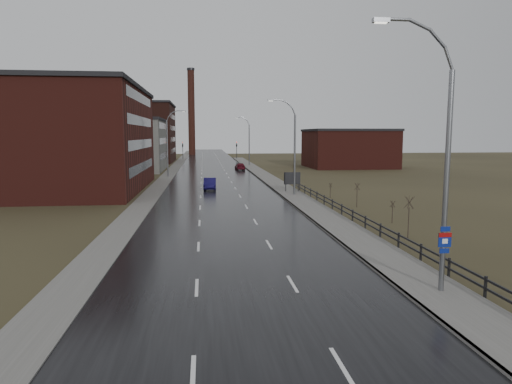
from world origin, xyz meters
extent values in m
plane|color=#2D2819|center=(0.00, 0.00, 0.00)|extent=(320.00, 320.00, 0.00)
cube|color=black|center=(0.00, 60.00, 0.03)|extent=(14.00, 300.00, 0.06)
cube|color=#595651|center=(8.60, 35.00, 0.09)|extent=(3.20, 180.00, 0.18)
cube|color=slate|center=(7.08, 35.00, 0.09)|extent=(0.16, 180.00, 0.18)
cube|color=#595651|center=(-8.20, 60.00, 0.06)|extent=(2.40, 260.00, 0.12)
cube|color=#471914|center=(-21.00, 45.00, 6.50)|extent=(22.00, 28.00, 13.00)
cube|color=black|center=(-21.00, 45.00, 13.25)|extent=(22.44, 28.56, 0.50)
cube|color=black|center=(-10.02, 45.00, 3.00)|extent=(0.06, 22.40, 1.20)
cube|color=black|center=(-10.02, 45.00, 6.00)|extent=(0.06, 22.40, 1.20)
cube|color=black|center=(-10.02, 45.00, 9.00)|extent=(0.06, 22.40, 1.20)
cube|color=black|center=(-10.02, 45.00, 12.00)|extent=(0.06, 22.40, 1.20)
cube|color=slate|center=(-18.00, 78.00, 5.00)|extent=(16.00, 20.00, 10.00)
cube|color=black|center=(-18.00, 78.00, 10.25)|extent=(16.32, 20.40, 0.50)
cube|color=black|center=(-10.02, 78.00, 3.00)|extent=(0.06, 16.00, 1.20)
cube|color=black|center=(-10.02, 78.00, 6.00)|extent=(0.06, 16.00, 1.20)
cube|color=black|center=(-10.02, 78.00, 9.00)|extent=(0.06, 16.00, 1.20)
cube|color=#331611|center=(-23.00, 108.00, 7.50)|extent=(26.00, 24.00, 15.00)
cube|color=black|center=(-23.00, 108.00, 15.25)|extent=(26.52, 24.48, 0.50)
cube|color=black|center=(-10.02, 108.00, 3.00)|extent=(0.06, 19.20, 1.20)
cube|color=black|center=(-10.02, 108.00, 6.00)|extent=(0.06, 19.20, 1.20)
cube|color=black|center=(-10.02, 108.00, 9.00)|extent=(0.06, 19.20, 1.20)
cube|color=black|center=(-10.02, 108.00, 12.00)|extent=(0.06, 19.20, 1.20)
cube|color=#471914|center=(30.30, 82.00, 4.00)|extent=(18.00, 16.00, 8.00)
cube|color=black|center=(30.30, 82.00, 8.25)|extent=(18.36, 16.32, 0.50)
cylinder|color=#331611|center=(-6.00, 150.00, 15.00)|extent=(2.40, 2.40, 30.00)
cylinder|color=black|center=(-6.00, 150.00, 30.30)|extent=(2.70, 2.70, 0.80)
cylinder|color=slate|center=(8.80, 2.00, 5.00)|extent=(0.24, 0.24, 10.00)
cylinder|color=slate|center=(8.61, 2.00, 10.46)|extent=(0.57, 0.14, 1.12)
cylinder|color=slate|center=(8.06, 2.00, 11.28)|extent=(0.91, 0.14, 0.91)
cylinder|color=slate|center=(7.25, 2.00, 11.82)|extent=(1.12, 0.14, 0.57)
cylinder|color=slate|center=(6.29, 2.00, 12.01)|extent=(1.15, 0.14, 0.14)
cube|color=slate|center=(5.54, 2.00, 11.96)|extent=(0.70, 0.28, 0.18)
cube|color=silver|center=(5.54, 2.00, 11.86)|extent=(0.50, 0.20, 0.04)
cube|color=navy|center=(8.80, 1.88, 3.05)|extent=(0.45, 0.04, 0.22)
cube|color=navy|center=(8.80, 1.88, 2.55)|extent=(0.60, 0.04, 0.65)
cube|color=maroon|center=(8.80, 1.87, 2.78)|extent=(0.60, 0.04, 0.20)
cube|color=navy|center=(8.80, 1.88, 2.05)|extent=(0.45, 0.04, 0.22)
cube|color=silver|center=(8.80, 1.86, 2.50)|extent=(0.26, 0.02, 0.22)
cylinder|color=slate|center=(8.80, 36.00, 4.75)|extent=(0.24, 0.24, 9.50)
cylinder|color=slate|center=(8.63, 36.00, 9.90)|extent=(0.51, 0.14, 0.98)
cylinder|color=slate|center=(8.16, 36.00, 10.62)|extent=(0.81, 0.14, 0.81)
cylinder|color=slate|center=(7.44, 36.00, 11.09)|extent=(0.98, 0.14, 0.51)
cylinder|color=slate|center=(6.60, 36.00, 11.26)|extent=(1.01, 0.14, 0.14)
cube|color=slate|center=(5.91, 36.00, 11.21)|extent=(0.70, 0.28, 0.18)
cube|color=silver|center=(5.91, 36.00, 11.11)|extent=(0.50, 0.20, 0.04)
cylinder|color=slate|center=(-8.00, 62.00, 4.75)|extent=(0.24, 0.24, 9.50)
cylinder|color=slate|center=(-7.83, 62.00, 9.90)|extent=(0.51, 0.14, 0.98)
cylinder|color=slate|center=(-7.36, 62.00, 10.62)|extent=(0.81, 0.14, 0.81)
cylinder|color=slate|center=(-6.64, 62.00, 11.09)|extent=(0.98, 0.14, 0.51)
cylinder|color=slate|center=(-5.80, 62.00, 11.26)|extent=(1.01, 0.14, 0.14)
cube|color=slate|center=(-5.11, 62.00, 11.21)|extent=(0.70, 0.28, 0.18)
cube|color=silver|center=(-5.11, 62.00, 11.11)|extent=(0.50, 0.20, 0.04)
cylinder|color=slate|center=(8.80, 90.00, 4.75)|extent=(0.24, 0.24, 9.50)
cylinder|color=slate|center=(8.63, 90.00, 9.90)|extent=(0.51, 0.14, 0.98)
cylinder|color=slate|center=(8.16, 90.00, 10.62)|extent=(0.81, 0.14, 0.81)
cylinder|color=slate|center=(7.44, 90.00, 11.09)|extent=(0.98, 0.14, 0.51)
cylinder|color=slate|center=(6.60, 90.00, 11.26)|extent=(1.01, 0.14, 0.14)
cube|color=slate|center=(5.91, 90.00, 11.21)|extent=(0.70, 0.28, 0.18)
cube|color=silver|center=(5.91, 90.00, 11.11)|extent=(0.50, 0.20, 0.04)
cube|color=black|center=(10.30, 1.00, 0.55)|extent=(0.10, 0.10, 1.10)
cube|color=black|center=(10.30, 4.00, 0.55)|extent=(0.10, 0.10, 1.10)
cube|color=black|center=(10.30, 7.00, 0.55)|extent=(0.10, 0.10, 1.10)
cube|color=black|center=(10.30, 10.00, 0.55)|extent=(0.10, 0.10, 1.10)
cube|color=black|center=(10.30, 13.00, 0.55)|extent=(0.10, 0.10, 1.10)
cube|color=black|center=(10.30, 16.00, 0.55)|extent=(0.10, 0.10, 1.10)
cube|color=black|center=(10.30, 19.00, 0.55)|extent=(0.10, 0.10, 1.10)
cube|color=black|center=(10.30, 22.00, 0.55)|extent=(0.10, 0.10, 1.10)
cube|color=black|center=(10.30, 25.00, 0.55)|extent=(0.10, 0.10, 1.10)
cube|color=black|center=(10.30, 28.00, 0.55)|extent=(0.10, 0.10, 1.10)
cube|color=black|center=(10.30, 31.00, 0.55)|extent=(0.10, 0.10, 1.10)
cube|color=black|center=(10.30, 34.00, 0.55)|extent=(0.10, 0.10, 1.10)
cube|color=black|center=(10.30, 37.00, 0.55)|extent=(0.10, 0.10, 1.10)
cube|color=black|center=(10.30, 40.00, 0.55)|extent=(0.10, 0.10, 1.10)
cube|color=black|center=(10.30, 43.00, 0.55)|extent=(0.10, 0.10, 1.10)
cube|color=black|center=(10.30, 18.50, 0.95)|extent=(0.08, 53.00, 0.10)
cube|color=black|center=(10.30, 18.50, 0.55)|extent=(0.08, 53.00, 0.10)
cylinder|color=#382D23|center=(12.30, 12.95, 1.11)|extent=(0.08, 0.08, 2.21)
cylinder|color=#382D23|center=(12.35, 12.95, 2.54)|extent=(0.04, 0.74, 0.87)
cylinder|color=#382D23|center=(12.32, 13.00, 2.54)|extent=(0.70, 0.27, 0.88)
cylinder|color=#382D23|center=(12.26, 12.98, 2.54)|extent=(0.41, 0.62, 0.89)
cylinder|color=#382D23|center=(12.26, 12.92, 2.54)|extent=(0.41, 0.62, 0.89)
cylinder|color=#382D23|center=(12.32, 12.90, 2.54)|extent=(0.70, 0.27, 0.88)
cylinder|color=#382D23|center=(13.50, 18.47, 0.69)|extent=(0.08, 0.08, 1.38)
cylinder|color=#382D23|center=(13.55, 18.47, 1.58)|extent=(0.04, 0.47, 0.55)
cylinder|color=#382D23|center=(13.51, 18.52, 1.58)|extent=(0.45, 0.18, 0.56)
cylinder|color=#382D23|center=(13.46, 18.50, 1.58)|extent=(0.27, 0.40, 0.56)
cylinder|color=#382D23|center=(13.46, 18.44, 1.58)|extent=(0.27, 0.40, 0.56)
cylinder|color=#382D23|center=(13.51, 18.43, 1.58)|extent=(0.45, 0.18, 0.56)
cylinder|color=#382D23|center=(13.31, 26.71, 0.91)|extent=(0.08, 0.08, 1.83)
cylinder|color=#382D23|center=(13.36, 26.71, 2.10)|extent=(0.04, 0.62, 0.72)
cylinder|color=#382D23|center=(13.32, 26.75, 2.10)|extent=(0.58, 0.23, 0.73)
cylinder|color=#382D23|center=(13.27, 26.74, 2.10)|extent=(0.35, 0.52, 0.74)
cylinder|color=#382D23|center=(13.27, 26.68, 2.10)|extent=(0.35, 0.52, 0.74)
cylinder|color=#382D23|center=(13.32, 26.66, 2.10)|extent=(0.58, 0.23, 0.73)
cylinder|color=#382D23|center=(12.58, 33.78, 0.64)|extent=(0.08, 0.08, 1.27)
cylinder|color=#382D23|center=(12.63, 33.78, 1.47)|extent=(0.04, 0.44, 0.51)
cylinder|color=#382D23|center=(12.60, 33.83, 1.47)|extent=(0.42, 0.17, 0.52)
cylinder|color=#382D23|center=(12.54, 33.81, 1.47)|extent=(0.26, 0.37, 0.53)
cylinder|color=#382D23|center=(12.54, 33.75, 1.47)|extent=(0.26, 0.37, 0.53)
cylinder|color=#382D23|center=(12.60, 33.73, 1.47)|extent=(0.42, 0.17, 0.52)
cube|color=black|center=(8.30, 39.02, 0.90)|extent=(0.10, 0.10, 1.80)
cube|color=black|center=(9.90, 39.02, 0.90)|extent=(0.10, 0.10, 1.80)
cube|color=silver|center=(9.10, 38.97, 1.82)|extent=(1.99, 0.08, 1.43)
cube|color=black|center=(9.10, 38.92, 1.82)|extent=(2.09, 0.04, 1.53)
cylinder|color=black|center=(-8.00, 120.00, 2.60)|extent=(0.16, 0.16, 5.20)
imported|color=black|center=(-8.00, 120.00, 4.75)|extent=(0.58, 2.73, 1.10)
sphere|color=#FF190C|center=(-8.00, 119.85, 5.05)|extent=(0.18, 0.18, 0.18)
cylinder|color=black|center=(8.00, 120.00, 2.60)|extent=(0.16, 0.16, 5.20)
imported|color=black|center=(8.00, 120.00, 4.75)|extent=(0.58, 2.73, 1.10)
sphere|color=#FF190C|center=(8.00, 119.85, 5.05)|extent=(0.18, 0.18, 0.18)
imported|color=#120D45|center=(-1.11, 43.32, 0.75)|extent=(1.74, 4.62, 1.51)
imported|color=#520D19|center=(5.50, 76.16, 0.77)|extent=(2.00, 4.57, 1.53)
camera|label=1|loc=(-1.89, -17.00, 7.23)|focal=32.00mm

